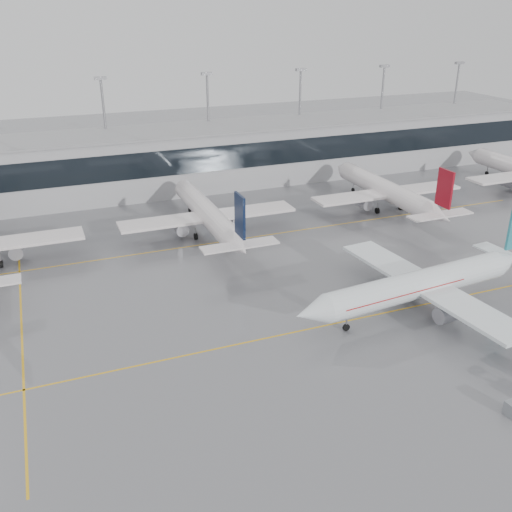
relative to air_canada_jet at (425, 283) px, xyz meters
name	(u,v)px	position (x,y,z in m)	size (l,w,h in m)	color
ground	(293,332)	(-17.76, 0.86, -3.67)	(320.00, 320.00, 0.00)	slate
taxi_line_main	(293,332)	(-17.76, 0.86, -3.66)	(120.00, 0.25, 0.01)	gold
taxi_line_north	(216,243)	(-17.76, 30.86, -3.66)	(120.00, 0.25, 0.01)	gold
taxi_line_cross	(21,320)	(-47.76, 15.86, -3.66)	(0.25, 60.00, 0.01)	gold
terminal	(167,161)	(-17.76, 62.86, 2.33)	(180.00, 15.00, 12.00)	#A0A1A4
terminal_glass	(176,162)	(-17.76, 55.31, 3.83)	(180.00, 0.20, 5.00)	black
terminal_roof	(165,131)	(-17.76, 62.86, 8.53)	(182.00, 16.00, 0.40)	gray
light_masts	(158,120)	(-17.76, 68.86, 9.68)	(156.40, 1.00, 22.60)	gray
air_canada_jet	(425,283)	(0.00, 0.00, 0.00)	(36.75, 29.57, 11.55)	white
parked_jet_c	(208,214)	(-17.76, 34.55, 0.04)	(29.64, 36.96, 11.72)	white
parked_jet_d	(387,191)	(17.24, 34.55, 0.04)	(29.64, 36.96, 11.72)	white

